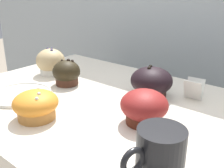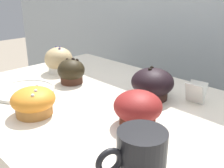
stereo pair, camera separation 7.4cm
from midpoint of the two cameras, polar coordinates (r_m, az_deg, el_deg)
The scene contains 9 objects.
wall_back at distance 1.23m, azimuth 22.33°, elevation 1.73°, with size 3.20×0.10×1.80m, color #A8B2B7.
muffin_front_center at distance 0.68m, azimuth -13.75°, elevation -3.83°, with size 0.11×0.11×0.07m.
muffin_back_right at distance 0.99m, azimuth -9.43°, elevation 5.00°, with size 0.10×0.10×0.10m.
muffin_front_left at distance 0.76m, azimuth 11.55°, elevation -0.07°, with size 0.12×0.12×0.09m.
muffin_front_right at distance 0.62m, azimuth 9.11°, elevation -5.38°, with size 0.11×0.11×0.08m.
muffin_back_center at distance 0.88m, azimuth -6.47°, elevation 2.60°, with size 0.09×0.09×0.09m.
coffee_cup at distance 0.47m, azimuth 10.96°, elevation -14.44°, with size 0.09×0.13×0.08m.
serving_plate at distance 0.84m, azimuth -16.15°, elevation -1.43°, with size 0.18×0.18×0.01m.
price_card at distance 0.77m, azimuth 20.41°, elevation -1.80°, with size 0.05×0.05×0.06m.
Camera 2 is at (0.47, -0.46, 1.26)m, focal length 42.00 mm.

